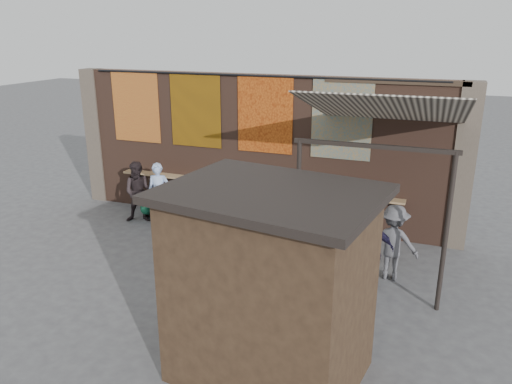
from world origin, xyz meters
TOP-DOWN VIEW (x-y plane):
  - ground at (0.00, 0.00)m, footprint 70.00×70.00m
  - brick_wall at (0.00, 2.70)m, footprint 10.00×0.40m
  - pier_left at (-5.20, 2.70)m, footprint 0.50×0.50m
  - pier_right at (5.20, 2.70)m, footprint 0.50×0.50m
  - eating_counter at (0.00, 2.33)m, footprint 8.00×0.32m
  - shelf_box at (-0.82, 2.30)m, footprint 0.59×0.28m
  - tapestry_redgold at (-3.60, 2.48)m, footprint 1.50×0.02m
  - tapestry_sun at (-1.70, 2.48)m, footprint 1.50×0.02m
  - tapestry_orange at (0.30, 2.48)m, footprint 1.50×0.02m
  - tapestry_multi at (2.30, 2.48)m, footprint 1.50×0.02m
  - hang_rail at (0.00, 2.47)m, footprint 9.50×0.06m
  - scooter_stool_0 at (-2.94, 1.95)m, footprint 0.33×0.73m
  - scooter_stool_1 at (-2.31, 1.96)m, footprint 0.33×0.73m
  - scooter_stool_2 at (-1.71, 2.03)m, footprint 0.34×0.75m
  - scooter_stool_3 at (-1.10, 1.98)m, footprint 0.37×0.82m
  - scooter_stool_4 at (-0.45, 2.02)m, footprint 0.34×0.76m
  - scooter_stool_5 at (0.13, 2.04)m, footprint 0.40×0.89m
  - scooter_stool_6 at (0.73, 1.98)m, footprint 0.35×0.77m
  - scooter_stool_7 at (1.29, 2.03)m, footprint 0.38×0.85m
  - diner_left at (-2.40, 1.49)m, footprint 0.71×0.57m
  - diner_right at (-2.97, 1.40)m, footprint 1.01×0.92m
  - shopper_navy at (3.55, -0.19)m, footprint 1.02×0.83m
  - shopper_grey at (3.92, 0.40)m, footprint 1.07×0.62m
  - shopper_tan at (3.29, 1.14)m, footprint 0.95×1.01m
  - market_stall at (2.50, -3.45)m, footprint 2.93×2.38m
  - stall_roof at (2.50, -3.45)m, footprint 3.29×2.72m
  - stall_sign at (2.66, -2.44)m, footprint 1.19×0.23m
  - stall_shelf at (2.66, -2.44)m, footprint 2.19×0.44m
  - awning_canvas at (3.50, 0.90)m, footprint 3.20×3.28m
  - awning_ledger at (3.50, 2.49)m, footprint 3.30×0.08m
  - awning_header at (3.50, -0.60)m, footprint 3.00×0.08m
  - awning_post_left at (2.10, -0.60)m, footprint 0.09×0.09m
  - awning_post_right at (4.90, -0.60)m, footprint 0.09×0.09m

SIDE VIEW (x-z plane):
  - ground at x=0.00m, z-range 0.00..0.00m
  - scooter_stool_1 at x=-2.31m, z-range 0.00..0.69m
  - scooter_stool_0 at x=-2.94m, z-range 0.00..0.70m
  - scooter_stool_2 at x=-1.71m, z-range 0.00..0.71m
  - scooter_stool_4 at x=-0.45m, z-range 0.00..0.72m
  - scooter_stool_6 at x=0.73m, z-range 0.00..0.73m
  - scooter_stool_3 at x=-1.10m, z-range 0.00..0.78m
  - scooter_stool_7 at x=1.29m, z-range 0.00..0.81m
  - scooter_stool_5 at x=0.13m, z-range 0.00..0.85m
  - shopper_navy at x=3.55m, z-range 0.00..1.63m
  - shopper_grey at x=3.92m, z-range 0.00..1.65m
  - diner_left at x=-2.40m, z-range 0.00..1.69m
  - diner_right at x=-2.97m, z-range 0.00..1.70m
  - shopper_tan at x=3.29m, z-range 0.00..1.73m
  - stall_shelf at x=2.66m, z-range 1.02..1.08m
  - eating_counter at x=0.00m, z-range 1.08..1.12m
  - shelf_box at x=-0.82m, z-range 1.12..1.37m
  - market_stall at x=2.50m, z-range 0.00..2.88m
  - awning_post_left at x=2.10m, z-range 0.00..3.10m
  - awning_post_right at x=4.90m, z-range 0.00..3.10m
  - brick_wall at x=0.00m, z-range 0.00..4.00m
  - pier_left at x=-5.20m, z-range 0.00..4.00m
  - pier_right at x=5.20m, z-range 0.00..4.00m
  - stall_sign at x=2.66m, z-range 1.84..2.34m
  - stall_roof at x=2.50m, z-range 2.88..3.00m
  - tapestry_redgold at x=-3.60m, z-range 2.00..4.00m
  - tapestry_sun at x=-1.70m, z-range 2.00..4.00m
  - tapestry_orange at x=0.30m, z-range 2.00..4.00m
  - tapestry_multi at x=2.30m, z-range 2.00..4.00m
  - awning_header at x=3.50m, z-range 3.04..3.12m
  - awning_canvas at x=3.50m, z-range 3.07..4.03m
  - awning_ledger at x=3.50m, z-range 3.89..4.01m
  - hang_rail at x=0.00m, z-range 3.95..4.01m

